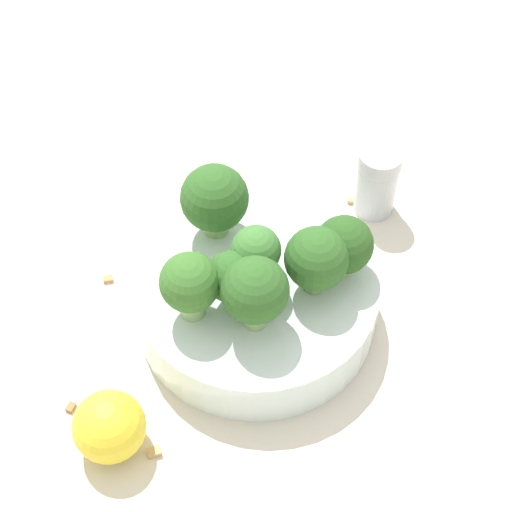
# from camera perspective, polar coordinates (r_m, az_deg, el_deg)

# --- Properties ---
(ground_plane) EXTENTS (3.00, 3.00, 0.00)m
(ground_plane) POSITION_cam_1_polar(r_m,az_deg,el_deg) (0.65, 0.00, -4.00)
(ground_plane) COLOR beige
(bowl) EXTENTS (0.18, 0.18, 0.04)m
(bowl) POSITION_cam_1_polar(r_m,az_deg,el_deg) (0.63, 0.00, -2.91)
(bowl) COLOR silver
(bowl) RESTS_ON ground_plane
(broccoli_floret_0) EXTENTS (0.05, 0.05, 0.06)m
(broccoli_floret_0) POSITION_cam_1_polar(r_m,az_deg,el_deg) (0.62, -2.78, 3.79)
(broccoli_floret_0) COLOR #84AD66
(broccoli_floret_0) RESTS_ON bowl
(broccoli_floret_1) EXTENTS (0.05, 0.05, 0.06)m
(broccoli_floret_1) POSITION_cam_1_polar(r_m,az_deg,el_deg) (0.59, 4.05, -0.23)
(broccoli_floret_1) COLOR #7A9E5B
(broccoli_floret_1) RESTS_ON bowl
(broccoli_floret_2) EXTENTS (0.05, 0.05, 0.06)m
(broccoli_floret_2) POSITION_cam_1_polar(r_m,az_deg,el_deg) (0.57, -0.07, -2.38)
(broccoli_floret_2) COLOR #8EB770
(broccoli_floret_2) RESTS_ON bowl
(broccoli_floret_3) EXTENTS (0.04, 0.04, 0.06)m
(broccoli_floret_3) POSITION_cam_1_polar(r_m,az_deg,el_deg) (0.59, 0.18, 0.27)
(broccoli_floret_3) COLOR #84AD66
(broccoli_floret_3) RESTS_ON bowl
(broccoli_floret_4) EXTENTS (0.04, 0.04, 0.06)m
(broccoli_floret_4) POSITION_cam_1_polar(r_m,az_deg,el_deg) (0.58, -4.42, -1.90)
(broccoli_floret_4) COLOR #8EB770
(broccoli_floret_4) RESTS_ON bowl
(broccoli_floret_5) EXTENTS (0.04, 0.04, 0.05)m
(broccoli_floret_5) POSITION_cam_1_polar(r_m,az_deg,el_deg) (0.61, 5.88, 0.68)
(broccoli_floret_5) COLOR #8EB770
(broccoli_floret_5) RESTS_ON bowl
(broccoli_floret_6) EXTENTS (0.04, 0.04, 0.05)m
(broccoli_floret_6) POSITION_cam_1_polar(r_m,az_deg,el_deg) (0.58, -1.59, -1.46)
(broccoli_floret_6) COLOR #84AD66
(broccoli_floret_6) RESTS_ON bowl
(pepper_shaker) EXTENTS (0.04, 0.04, 0.06)m
(pepper_shaker) POSITION_cam_1_polar(r_m,az_deg,el_deg) (0.70, 8.07, 4.98)
(pepper_shaker) COLOR #B2B7BC
(pepper_shaker) RESTS_ON ground_plane
(lemon_wedge) EXTENTS (0.05, 0.05, 0.05)m
(lemon_wedge) POSITION_cam_1_polar(r_m,az_deg,el_deg) (0.58, -9.76, -11.15)
(lemon_wedge) COLOR yellow
(lemon_wedge) RESTS_ON ground_plane
(almond_crumb_0) EXTENTS (0.01, 0.01, 0.01)m
(almond_crumb_0) POSITION_cam_1_polar(r_m,az_deg,el_deg) (0.59, -6.83, -12.75)
(almond_crumb_0) COLOR tan
(almond_crumb_0) RESTS_ON ground_plane
(almond_crumb_1) EXTENTS (0.01, 0.01, 0.01)m
(almond_crumb_1) POSITION_cam_1_polar(r_m,az_deg,el_deg) (0.68, -9.86, -1.44)
(almond_crumb_1) COLOR #AD7F4C
(almond_crumb_1) RESTS_ON ground_plane
(almond_crumb_2) EXTENTS (0.01, 0.01, 0.01)m
(almond_crumb_2) POSITION_cam_1_polar(r_m,az_deg,el_deg) (0.72, 6.47, 3.76)
(almond_crumb_2) COLOR tan
(almond_crumb_2) RESTS_ON ground_plane
(almond_crumb_3) EXTENTS (0.01, 0.01, 0.01)m
(almond_crumb_3) POSITION_cam_1_polar(r_m,az_deg,el_deg) (0.62, -12.27, -9.76)
(almond_crumb_3) COLOR olive
(almond_crumb_3) RESTS_ON ground_plane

